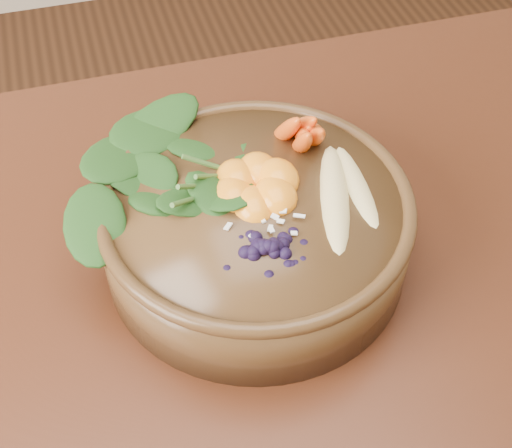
{
  "coord_description": "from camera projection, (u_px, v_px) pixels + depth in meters",
  "views": [
    {
      "loc": [
        -0.06,
        -0.44,
        1.37
      ],
      "look_at": [
        0.08,
        0.06,
        0.8
      ],
      "focal_mm": 50.0,
      "sensor_mm": 36.0,
      "label": 1
    }
  ],
  "objects": [
    {
      "name": "dining_table",
      "position": [
        200.0,
        361.0,
        0.82
      ],
      "size": [
        1.6,
        0.9,
        0.75
      ],
      "color": "#331C0C",
      "rests_on": "ground"
    },
    {
      "name": "stoneware_bowl",
      "position": [
        256.0,
        230.0,
        0.77
      ],
      "size": [
        0.38,
        0.38,
        0.09
      ],
      "primitive_type": "cylinder",
      "rotation": [
        0.0,
        0.0,
        -0.17
      ],
      "color": "#50351C",
      "rests_on": "dining_table"
    },
    {
      "name": "kale_heap",
      "position": [
        201.0,
        143.0,
        0.77
      ],
      "size": [
        0.25,
        0.23,
        0.05
      ],
      "primitive_type": null,
      "rotation": [
        0.0,
        0.0,
        -0.17
      ],
      "color": "#214917",
      "rests_on": "stoneware_bowl"
    },
    {
      "name": "carrot_cluster",
      "position": [
        301.0,
        109.0,
        0.77
      ],
      "size": [
        0.08,
        0.08,
        0.09
      ],
      "primitive_type": null,
      "rotation": [
        0.0,
        0.0,
        -0.17
      ],
      "color": "#E7551B",
      "rests_on": "stoneware_bowl"
    },
    {
      "name": "banana_halves",
      "position": [
        347.0,
        180.0,
        0.74
      ],
      "size": [
        0.09,
        0.18,
        0.03
      ],
      "rotation": [
        0.0,
        0.0,
        -0.17
      ],
      "color": "#E0CC84",
      "rests_on": "stoneware_bowl"
    },
    {
      "name": "mandarin_cluster",
      "position": [
        256.0,
        175.0,
        0.74
      ],
      "size": [
        0.11,
        0.12,
        0.04
      ],
      "primitive_type": null,
      "rotation": [
        0.0,
        0.0,
        -0.17
      ],
      "color": "orange",
      "rests_on": "stoneware_bowl"
    },
    {
      "name": "blueberry_pile",
      "position": [
        268.0,
        236.0,
        0.68
      ],
      "size": [
        0.17,
        0.14,
        0.05
      ],
      "primitive_type": null,
      "rotation": [
        0.0,
        0.0,
        -0.17
      ],
      "color": "black",
      "rests_on": "stoneware_bowl"
    },
    {
      "name": "coconut_flakes",
      "position": [
        261.0,
        214.0,
        0.72
      ],
      "size": [
        0.12,
        0.1,
        0.01
      ],
      "primitive_type": null,
      "rotation": [
        0.0,
        0.0,
        -0.17
      ],
      "color": "white",
      "rests_on": "stoneware_bowl"
    }
  ]
}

